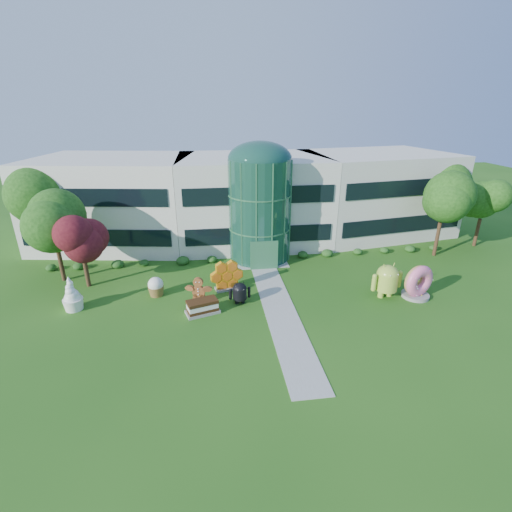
{
  "coord_description": "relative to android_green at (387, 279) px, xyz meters",
  "views": [
    {
      "loc": [
        -5.11,
        -22.72,
        14.51
      ],
      "look_at": [
        -1.18,
        6.0,
        2.6
      ],
      "focal_mm": 26.0,
      "sensor_mm": 36.0,
      "label": 1
    }
  ],
  "objects": [
    {
      "name": "walkway",
      "position": [
        -8.91,
        -0.29,
        -1.58
      ],
      "size": [
        2.4,
        20.0,
        0.04
      ],
      "primitive_type": "cube",
      "color": "#9E9E93",
      "rests_on": "ground"
    },
    {
      "name": "cupcake",
      "position": [
        -18.44,
        2.71,
        -0.8
      ],
      "size": [
        1.56,
        1.56,
        1.6
      ],
      "primitive_type": null,
      "rotation": [
        0.0,
        0.0,
        0.19
      ],
      "color": "white",
      "rests_on": "ground"
    },
    {
      "name": "android_green",
      "position": [
        0.0,
        0.0,
        0.0
      ],
      "size": [
        3.08,
        2.29,
        3.2
      ],
      "primitive_type": null,
      "rotation": [
        0.0,
        0.0,
        0.15
      ],
      "color": "#A0C13E",
      "rests_on": "ground"
    },
    {
      "name": "android_black",
      "position": [
        -11.8,
        0.5,
        -0.59
      ],
      "size": [
        1.87,
        1.34,
        2.02
      ],
      "primitive_type": null,
      "rotation": [
        0.0,
        0.0,
        0.08
      ],
      "color": "black",
      "rests_on": "ground"
    },
    {
      "name": "tree_red",
      "position": [
        -24.41,
        5.21,
        1.4
      ],
      "size": [
        4.0,
        4.0,
        6.0
      ],
      "primitive_type": null,
      "color": "#3F0C14",
      "rests_on": "ground"
    },
    {
      "name": "ice_cream_sandwich",
      "position": [
        -14.71,
        -0.64,
        -1.05
      ],
      "size": [
        2.71,
        1.9,
        1.09
      ],
      "primitive_type": null,
      "rotation": [
        0.0,
        0.0,
        0.3
      ],
      "color": "black",
      "rests_on": "ground"
    },
    {
      "name": "building",
      "position": [
        -8.91,
        15.71,
        3.05
      ],
      "size": [
        46.0,
        15.0,
        9.3
      ],
      "primitive_type": null,
      "color": "beige",
      "rests_on": "ground"
    },
    {
      "name": "gingerbread",
      "position": [
        -14.97,
        1.01,
        -0.5
      ],
      "size": [
        2.53,
        1.46,
        2.2
      ],
      "primitive_type": null,
      "rotation": [
        0.0,
        0.0,
        -0.24
      ],
      "color": "brown",
      "rests_on": "ground"
    },
    {
      "name": "froyo",
      "position": [
        -24.41,
        1.24,
        -0.25
      ],
      "size": [
        2.02,
        2.02,
        2.71
      ],
      "primitive_type": null,
      "rotation": [
        0.0,
        0.0,
        0.35
      ],
      "color": "white",
      "rests_on": "ground"
    },
    {
      "name": "atrium",
      "position": [
        -8.91,
        9.71,
        3.3
      ],
      "size": [
        6.0,
        6.0,
        9.8
      ],
      "primitive_type": "cylinder",
      "color": "#194738",
      "rests_on": "ground"
    },
    {
      "name": "honeycomb",
      "position": [
        -12.64,
        3.02,
        -0.45
      ],
      "size": [
        3.1,
        1.71,
        2.31
      ],
      "primitive_type": null,
      "rotation": [
        0.0,
        0.0,
        0.24
      ],
      "color": "orange",
      "rests_on": "ground"
    },
    {
      "name": "donut",
      "position": [
        2.41,
        -0.41,
        -0.19
      ],
      "size": [
        2.98,
        2.09,
        2.82
      ],
      "primitive_type": null,
      "rotation": [
        0.0,
        0.0,
        0.32
      ],
      "color": "#E35686",
      "rests_on": "ground"
    },
    {
      "name": "trees_backdrop",
      "position": [
        -8.91,
        10.71,
        2.6
      ],
      "size": [
        52.0,
        8.0,
        8.4
      ],
      "primitive_type": null,
      "color": "#184010",
      "rests_on": "ground"
    },
    {
      "name": "ground",
      "position": [
        -8.91,
        -2.29,
        -1.6
      ],
      "size": [
        140.0,
        140.0,
        0.0
      ],
      "primitive_type": "plane",
      "color": "#215114",
      "rests_on": "ground"
    }
  ]
}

